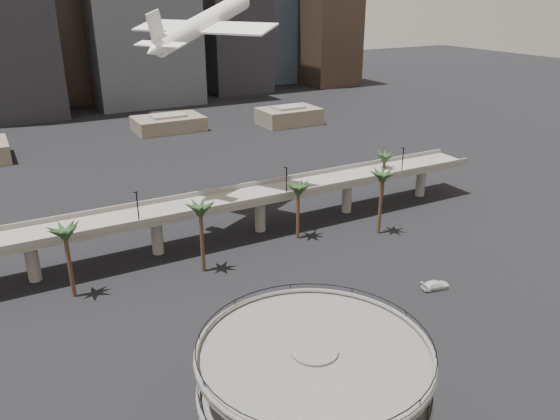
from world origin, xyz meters
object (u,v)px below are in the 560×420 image
overpass (210,207)px  airborne_jet (204,23)px  car_b (312,304)px  car_c (436,285)px  car_a (302,347)px  parking_ramp (313,405)px

overpass → airborne_jet: bearing=66.1°
airborne_jet → car_b: airborne_jet is taller
car_c → car_a: bearing=107.7°
car_b → car_c: 22.14m
overpass → car_b: bearing=-81.6°
car_a → car_c: (28.72, 4.02, -0.03)m
airborne_jet → car_c: size_ratio=6.28×
parking_ramp → car_b: size_ratio=5.53×
parking_ramp → car_a: size_ratio=4.99×
overpass → car_c: size_ratio=26.01×
parking_ramp → car_c: 46.35m
parking_ramp → car_b: 34.42m
car_a → parking_ramp: bearing=152.8°
overpass → airborne_jet: size_ratio=4.14×
airborne_jet → car_a: (-7.70, -51.44, -40.25)m
overpass → airborne_jet: 35.96m
airborne_jet → car_b: bearing=-123.0°
parking_ramp → overpass: size_ratio=0.17×
parking_ramp → car_b: parking_ramp is taller
airborne_jet → car_a: airborne_jet is taller
airborne_jet → car_b: 58.53m
parking_ramp → airborne_jet: size_ratio=0.71×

